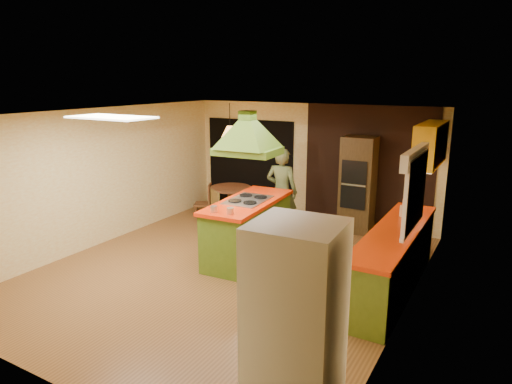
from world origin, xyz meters
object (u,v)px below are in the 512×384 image
Objects in this scene: wall_oven at (358,185)px; dining_table at (231,196)px; refrigerator at (295,324)px; kitchen_island at (248,229)px; canister_large at (407,206)px; man at (282,192)px.

dining_table is (-2.72, -0.45, -0.48)m from wall_oven.
kitchen_island is at bearing 123.83° from refrigerator.
canister_large is at bearing 16.90° from kitchen_island.
refrigerator is (2.35, -4.44, 0.06)m from man.
dining_table is 4.20× the size of canister_large.
wall_oven is at bearing 59.32° from kitchen_island.
dining_table is at bearing -23.83° from man.
kitchen_island is 2.63m from wall_oven.
wall_oven is 2.13× the size of dining_table.
kitchen_island is at bearing -159.41° from canister_large.
man reaches higher than canister_large.
canister_large is (2.41, 0.91, 0.51)m from kitchen_island.
kitchen_island reaches higher than dining_table.
man is at bearing 88.40° from kitchen_island.
man is 5.03m from refrigerator.
wall_oven is 1.87m from canister_large.
man reaches higher than kitchen_island.
man reaches higher than dining_table.
kitchen_island is at bearing 86.25° from man.
refrigerator is at bearing -91.54° from canister_large.
wall_oven reaches higher than refrigerator.
refrigerator is 2.06× the size of dining_table.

